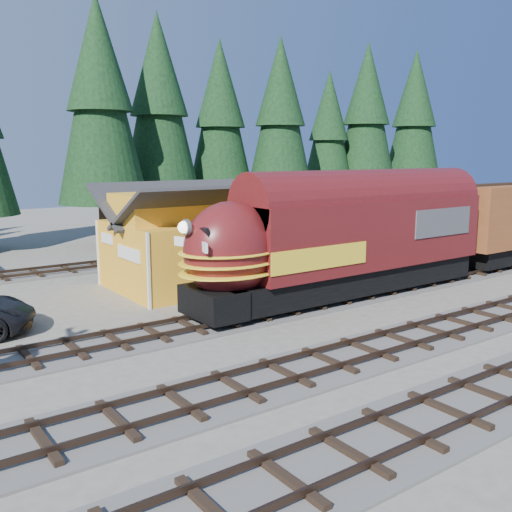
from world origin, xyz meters
TOP-DOWN VIEW (x-y plane):
  - ground at (0.00, 0.00)m, footprint 120.00×120.00m
  - track_siding at (10.00, 4.00)m, footprint 68.00×3.20m
  - depot at (-0.00, 10.50)m, footprint 12.80×7.00m
  - conifer_backdrop at (5.73, 25.46)m, footprint 79.59×22.10m
  - locomotive at (1.83, 4.00)m, footprint 16.74×3.33m

SIDE VIEW (x-z plane):
  - ground at x=0.00m, z-range 0.00..0.00m
  - track_siding at x=10.00m, z-range -0.11..0.22m
  - locomotive at x=1.83m, z-range 0.37..4.92m
  - depot at x=0.00m, z-range 0.31..5.61m
  - conifer_backdrop at x=5.73m, z-range 1.44..18.87m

